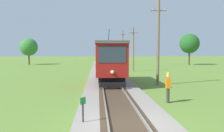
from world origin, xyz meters
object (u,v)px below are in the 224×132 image
utility_pole_near_tram (158,42)px  utility_pole_far (123,47)px  red_tram (110,60)px  tree_left_near (189,44)px  freight_car (103,58)px  trackside_signal_marker (83,110)px  track_worker (168,86)px  tree_right_near (29,47)px  utility_pole_mid (133,49)px  gravel_pile (122,64)px

utility_pole_near_tram → utility_pole_far: utility_pole_near_tram is taller
red_tram → tree_left_near: size_ratio=1.26×
freight_car → utility_pole_near_tram: (4.24, -26.59, 2.27)m
utility_pole_near_tram → trackside_signal_marker: (-5.94, -11.29, -3.16)m
freight_car → track_worker: bearing=-84.9°
tree_left_near → tree_right_near: (-35.18, 3.08, -0.72)m
track_worker → tree_left_near: (15.85, 37.07, 3.65)m
utility_pole_near_tram → utility_pole_mid: (0.00, 14.62, -0.46)m
red_tram → utility_pole_mid: bearing=72.7°
utility_pole_far → gravel_pile: bearing=-98.9°
utility_pole_mid → gravel_pile: utility_pole_mid is taller
utility_pole_far → tree_right_near: size_ratio=1.26×
red_tram → utility_pole_near_tram: (4.24, -0.97, 1.63)m
red_tram → utility_pole_mid: size_ratio=1.31×
utility_pole_near_tram → trackside_signal_marker: size_ratio=6.32×
utility_pole_mid → tree_left_near: 21.18m
red_tram → utility_pole_near_tram: bearing=-12.9°
trackside_signal_marker → tree_right_near: size_ratio=0.20×
tree_right_near → tree_left_near: bearing=-5.0°
tree_left_near → tree_right_near: 35.33m
utility_pole_near_tram → tree_right_near: (-20.56, 32.98, 0.09)m
freight_car → track_worker: (3.01, -33.76, -0.57)m
track_worker → utility_pole_mid: bearing=90.8°
utility_pole_far → trackside_signal_marker: 41.38m
utility_pole_mid → trackside_signal_marker: 26.73m
gravel_pile → red_tram: bearing=-98.4°
freight_car → tree_left_near: bearing=9.9°
red_tram → freight_car: 25.63m
gravel_pile → track_worker: track_worker is taller
tree_right_near → gravel_pile: bearing=-21.5°
tree_right_near → utility_pole_far: bearing=-9.5°
utility_pole_far → track_worker: utility_pole_far is taller
red_tram → trackside_signal_marker: bearing=-97.9°
red_tram → freight_car: red_tram is taller
red_tram → utility_pole_far: utility_pole_far is taller
gravel_pile → track_worker: size_ratio=1.20×
tree_left_near → red_tram: bearing=-123.1°
trackside_signal_marker → track_worker: size_ratio=0.66×
utility_pole_near_tram → tree_right_near: bearing=121.9°
utility_pole_far → trackside_signal_marker: bearing=-98.3°
track_worker → red_tram: bearing=114.3°
utility_pole_mid → gravel_pile: bearing=93.7°
utility_pole_near_tram → utility_pole_far: bearing=90.0°
utility_pole_mid → track_worker: size_ratio=3.67×
red_tram → trackside_signal_marker: red_tram is taller
red_tram → tree_left_near: tree_left_near is taller
trackside_signal_marker → tree_left_near: size_ratio=0.17×
red_tram → trackside_signal_marker: (-1.70, -12.27, -1.53)m
utility_pole_near_tram → track_worker: bearing=-99.8°
utility_pole_near_tram → gravel_pile: (-0.69, 25.15, -3.26)m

